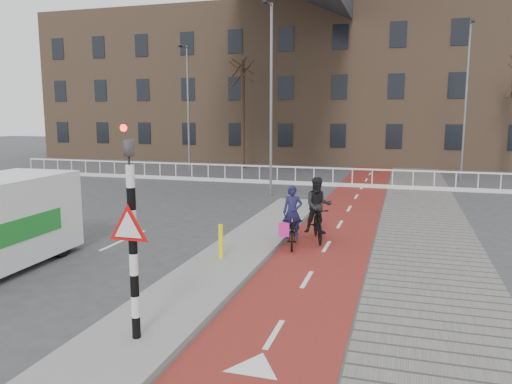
# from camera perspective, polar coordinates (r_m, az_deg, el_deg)

# --- Properties ---
(ground) EXTENTS (120.00, 120.00, 0.00)m
(ground) POSITION_cam_1_polar(r_m,az_deg,el_deg) (10.30, -4.77, -12.68)
(ground) COLOR #38383A
(ground) RESTS_ON ground
(bike_lane) EXTENTS (2.50, 60.00, 0.01)m
(bike_lane) POSITION_cam_1_polar(r_m,az_deg,el_deg) (19.39, 10.29, -2.42)
(bike_lane) COLOR maroon
(bike_lane) RESTS_ON ground
(sidewalk) EXTENTS (3.00, 60.00, 0.01)m
(sidewalk) POSITION_cam_1_polar(r_m,az_deg,el_deg) (19.30, 18.58, -2.81)
(sidewalk) COLOR slate
(sidewalk) RESTS_ON ground
(curb_island) EXTENTS (1.80, 16.00, 0.12)m
(curb_island) POSITION_cam_1_polar(r_m,az_deg,el_deg) (14.09, -1.49, -6.40)
(curb_island) COLOR gray
(curb_island) RESTS_ON ground
(traffic_signal) EXTENTS (0.80, 0.80, 3.68)m
(traffic_signal) POSITION_cam_1_polar(r_m,az_deg,el_deg) (8.23, -14.02, -4.00)
(traffic_signal) COLOR black
(traffic_signal) RESTS_ON curb_island
(bollard) EXTENTS (0.12, 0.12, 0.88)m
(bollard) POSITION_cam_1_polar(r_m,az_deg,el_deg) (12.84, -4.05, -5.63)
(bollard) COLOR #F8F80D
(bollard) RESTS_ON curb_island
(cyclist_near) EXTENTS (0.93, 1.75, 1.76)m
(cyclist_near) POSITION_cam_1_polar(r_m,az_deg,el_deg) (14.30, 4.16, -3.96)
(cyclist_near) COLOR black
(cyclist_near) RESTS_ON bike_lane
(cyclist_far) EXTENTS (0.99, 1.85, 1.92)m
(cyclist_far) POSITION_cam_1_polar(r_m,az_deg,el_deg) (14.97, 7.09, -2.60)
(cyclist_far) COLOR black
(cyclist_far) RESTS_ON bike_lane
(railing) EXTENTS (28.00, 0.10, 0.99)m
(railing) POSITION_cam_1_polar(r_m,az_deg,el_deg) (27.49, -1.60, 1.72)
(railing) COLOR silver
(railing) RESTS_ON ground
(townhouse_row) EXTENTS (46.00, 10.00, 15.90)m
(townhouse_row) POSITION_cam_1_polar(r_m,az_deg,el_deg) (41.61, 7.75, 14.48)
(townhouse_row) COLOR #7F6047
(townhouse_row) RESTS_ON ground
(tree_mid) EXTENTS (0.27, 0.27, 7.35)m
(tree_mid) POSITION_cam_1_polar(r_m,az_deg,el_deg) (34.64, -1.50, 8.81)
(tree_mid) COLOR black
(tree_mid) RESTS_ON ground
(streetlight_near) EXTENTS (0.12, 0.12, 8.54)m
(streetlight_near) POSITION_cam_1_polar(r_m,az_deg,el_deg) (22.73, 1.74, 10.19)
(streetlight_near) COLOR slate
(streetlight_near) RESTS_ON ground
(streetlight_left) EXTENTS (0.12, 0.12, 7.90)m
(streetlight_left) POSITION_cam_1_polar(r_m,az_deg,el_deg) (32.07, -7.75, 9.21)
(streetlight_left) COLOR slate
(streetlight_left) RESTS_ON ground
(streetlight_right) EXTENTS (0.12, 0.12, 8.67)m
(streetlight_right) POSITION_cam_1_polar(r_m,az_deg,el_deg) (30.15, 22.84, 9.34)
(streetlight_right) COLOR slate
(streetlight_right) RESTS_ON ground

